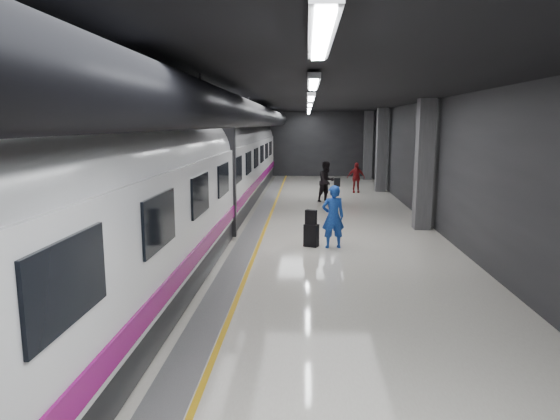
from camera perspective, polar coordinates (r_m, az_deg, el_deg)
name	(u,v)px	position (r m, az deg, el deg)	size (l,w,h in m)	color
ground	(290,240)	(15.90, 1.20, -3.44)	(40.00, 40.00, 0.00)	silver
platform_hall	(283,127)	(16.44, 0.34, 9.43)	(10.02, 40.02, 4.51)	black
train	(188,175)	(15.99, -10.51, 3.99)	(3.05, 38.00, 4.05)	black
traveler_main	(333,217)	(14.80, 6.08, -0.77)	(0.69, 0.45, 1.88)	blue
suitcase_main	(311,235)	(15.02, 3.60, -2.91)	(0.42, 0.26, 0.68)	black
shoulder_bag	(311,217)	(14.91, 3.56, -0.82)	(0.33, 0.17, 0.44)	black
traveler_far_a	(327,181)	(23.73, 5.36, 3.27)	(0.94, 0.73, 1.92)	black
traveler_far_b	(356,178)	(27.14, 8.68, 3.68)	(0.95, 0.39, 1.61)	maroon
suitcase_far	(337,182)	(29.67, 6.53, 3.17)	(0.35, 0.22, 0.51)	black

